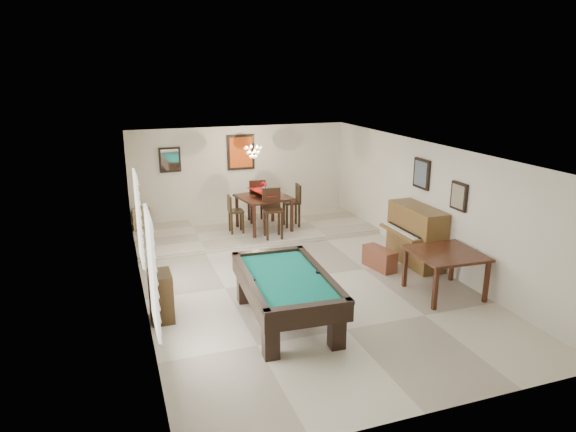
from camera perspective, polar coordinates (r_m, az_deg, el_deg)
ground_plane at (r=10.47m, az=1.10°, el=-6.98°), size 6.00×9.00×0.02m
wall_back at (r=14.21m, az=-5.24°, el=4.70°), size 6.00×0.04×2.60m
wall_front at (r=6.30m, az=15.88°, el=-10.91°), size 6.00×0.04×2.60m
wall_left at (r=9.45m, az=-16.18°, el=-1.76°), size 0.04×9.00×2.60m
wall_right at (r=11.40m, az=15.42°, el=1.32°), size 0.04×9.00×2.60m
ceiling at (r=9.75m, az=1.18°, el=7.29°), size 6.00×9.00×0.04m
dining_step at (r=13.35m, az=-3.78°, el=-1.52°), size 6.00×2.50×0.12m
window_left_front at (r=7.34m, az=-14.86°, el=-5.99°), size 0.06×1.00×1.70m
window_left_rear at (r=10.00m, az=-16.28°, el=-0.19°), size 0.06×1.00×1.70m
pool_table at (r=8.59m, az=-0.20°, el=-9.29°), size 1.47×2.54×0.82m
square_table at (r=10.05m, az=16.99°, el=-6.10°), size 1.26×1.26×0.84m
upright_piano at (r=11.30m, az=13.42°, el=-2.17°), size 0.85×1.52×1.27m
piano_bench at (r=11.05m, az=10.12°, el=-4.66°), size 0.45×0.84×0.44m
apothecary_chest at (r=8.95m, az=-13.94°, el=-8.66°), size 0.37×0.56×0.84m
dining_table at (r=13.04m, az=-2.69°, el=0.61°), size 1.38×1.38×0.99m
flower_vase at (r=12.89m, az=-2.73°, el=3.29°), size 0.19×0.19×0.26m
dining_chair_south at (r=12.34m, az=-1.67°, el=0.23°), size 0.49×0.49×1.20m
dining_chair_north at (r=13.69m, az=-3.56°, el=1.75°), size 0.46×0.46×1.17m
dining_chair_west at (r=12.84m, az=-5.79°, el=0.23°), size 0.37×0.37×0.96m
dining_chair_east at (r=13.27m, az=0.38°, el=1.17°), size 0.44×0.44×1.11m
corner_bench at (r=13.72m, az=-15.92°, el=-0.32°), size 0.46×0.56×0.48m
chandelier at (r=12.82m, az=-3.89°, el=7.57°), size 0.44×0.44×0.60m
back_painting at (r=14.07m, az=-5.26°, el=7.07°), size 0.75×0.06×0.95m
back_mirror at (r=13.75m, az=-12.99°, el=6.10°), size 0.55×0.06×0.65m
right_picture_upper at (r=11.48m, az=14.63°, el=4.57°), size 0.06×0.55×0.65m
right_picture_lower at (r=10.50m, az=18.46°, el=2.09°), size 0.06×0.45×0.55m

